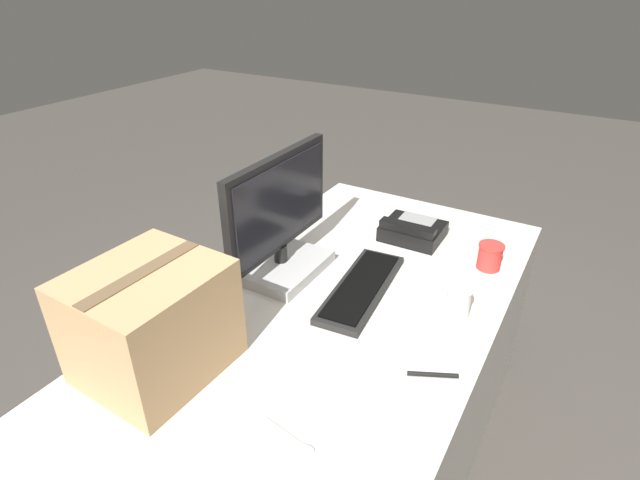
{
  "coord_description": "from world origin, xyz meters",
  "views": [
    {
      "loc": [
        -1.02,
        -0.58,
        1.65
      ],
      "look_at": [
        0.14,
        0.11,
        0.9
      ],
      "focal_mm": 28.0,
      "sensor_mm": 36.0,
      "label": 1
    }
  ],
  "objects": [
    {
      "name": "pen_marker",
      "position": [
        -0.09,
        -0.35,
        0.76
      ],
      "size": [
        0.07,
        0.12,
        0.01
      ],
      "rotation": [
        0.0,
        0.0,
        2.03
      ],
      "color": "black",
      "rests_on": "office_desk"
    },
    {
      "name": "spoon",
      "position": [
        -0.42,
        -0.16,
        0.76
      ],
      "size": [
        0.04,
        0.15,
        0.0
      ],
      "rotation": [
        0.0,
        0.0,
        4.55
      ],
      "color": "#B2B2B7",
      "rests_on": "office_desk"
    },
    {
      "name": "paper_cup_left",
      "position": [
        0.19,
        -0.33,
        0.8
      ],
      "size": [
        0.08,
        0.08,
        0.09
      ],
      "color": "white",
      "rests_on": "office_desk"
    },
    {
      "name": "keyboard",
      "position": [
        0.16,
        -0.03,
        0.77
      ],
      "size": [
        0.45,
        0.19,
        0.03
      ],
      "rotation": [
        0.0,
        0.0,
        0.1
      ],
      "color": "black",
      "rests_on": "office_desk"
    },
    {
      "name": "cardboard_box",
      "position": [
        -0.4,
        0.26,
        0.89
      ],
      "size": [
        0.34,
        0.31,
        0.28
      ],
      "rotation": [
        0.0,
        0.0,
        -0.03
      ],
      "color": "tan",
      "rests_on": "office_desk"
    },
    {
      "name": "paper_cup_right",
      "position": [
        0.5,
        -0.34,
        0.8
      ],
      "size": [
        0.08,
        0.08,
        0.09
      ],
      "color": "red",
      "rests_on": "office_desk"
    },
    {
      "name": "monitor",
      "position": [
        0.13,
        0.25,
        0.92
      ],
      "size": [
        0.5,
        0.25,
        0.4
      ],
      "color": "#B7B7B7",
      "rests_on": "office_desk"
    },
    {
      "name": "office_desk",
      "position": [
        0.0,
        0.0,
        0.38
      ],
      "size": [
        1.8,
        0.9,
        0.75
      ],
      "color": "beige",
      "rests_on": "ground_plane"
    },
    {
      "name": "ground_plane",
      "position": [
        0.0,
        0.0,
        0.0
      ],
      "size": [
        12.0,
        12.0,
        0.0
      ],
      "primitive_type": "plane",
      "color": "#47423D"
    },
    {
      "name": "desk_phone",
      "position": [
        0.56,
        -0.04,
        0.79
      ],
      "size": [
        0.19,
        0.22,
        0.08
      ],
      "rotation": [
        0.0,
        0.0,
        0.01
      ],
      "color": "black",
      "rests_on": "office_desk"
    }
  ]
}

